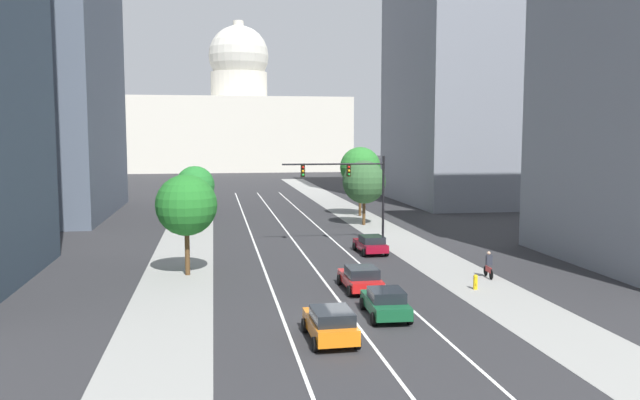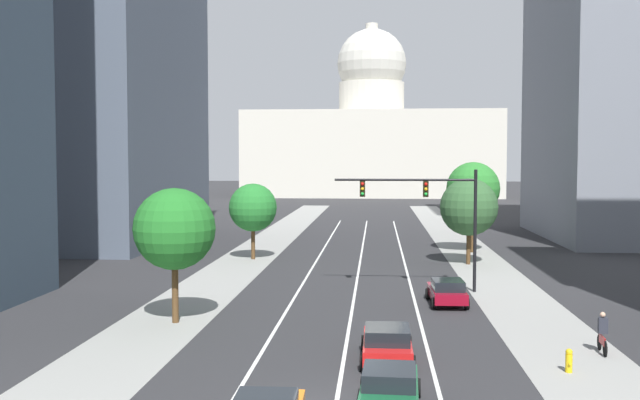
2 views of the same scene
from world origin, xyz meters
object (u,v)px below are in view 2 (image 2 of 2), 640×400
object	(u,v)px
street_tree_mid_right	(473,189)
street_tree_mid_left	(174,229)
car_crimson	(447,291)
cyclist	(603,333)
fire_hydrant	(569,360)
street_tree_near_left	(253,208)
capitol_building	(371,141)
car_green	(389,388)
traffic_signal_mast	(432,205)
street_tree_near_right	(469,207)
car_red	(387,343)

from	to	relation	value
street_tree_mid_right	street_tree_mid_left	world-z (taller)	street_tree_mid_right
car_crimson	cyclist	size ratio (longest dim) A/B	2.40
fire_hydrant	street_tree_near_left	world-z (taller)	street_tree_near_left
capitol_building	car_green	bearing A→B (deg)	-89.27
street_tree_near_left	traffic_signal_mast	bearing A→B (deg)	-44.39
traffic_signal_mast	fire_hydrant	bearing A→B (deg)	-76.40
cyclist	street_tree_mid_right	bearing A→B (deg)	6.72
traffic_signal_mast	street_tree_mid_right	size ratio (longest dim) A/B	1.10
car_green	street_tree_near_right	size ratio (longest dim) A/B	0.64
traffic_signal_mast	fire_hydrant	distance (m)	17.34
cyclist	street_tree_mid_left	bearing A→B (deg)	82.89
car_green	street_tree_mid_left	world-z (taller)	street_tree_mid_left
street_tree_near_right	car_green	bearing A→B (deg)	-101.43
fire_hydrant	car_crimson	bearing A→B (deg)	105.19
cyclist	street_tree_near_left	world-z (taller)	street_tree_near_left
traffic_signal_mast	car_green	bearing A→B (deg)	-97.80
cyclist	fire_hydrant	bearing A→B (deg)	148.23
street_tree_near_right	street_tree_mid_left	bearing A→B (deg)	-128.84
car_crimson	street_tree_mid_right	bearing A→B (deg)	-13.02
traffic_signal_mast	street_tree_mid_left	bearing A→B (deg)	-144.41
car_crimson	street_tree_mid_right	distance (m)	23.37
car_red	car_crimson	size ratio (longest dim) A/B	1.05
car_green	street_tree_mid_left	size ratio (longest dim) A/B	0.64
street_tree_mid_left	car_green	bearing A→B (deg)	-48.36
street_tree_near_left	street_tree_mid_left	distance (m)	22.25
car_red	street_tree_mid_right	distance (m)	35.05
capitol_building	car_crimson	distance (m)	118.86
traffic_signal_mast	capitol_building	bearing A→B (deg)	92.29
traffic_signal_mast	street_tree_mid_left	xyz separation A→B (m)	(-13.10, -9.37, -0.65)
street_tree_mid_right	fire_hydrant	bearing A→B (deg)	-91.64
car_red	cyclist	size ratio (longest dim) A/B	2.52
car_red	car_crimson	world-z (taller)	car_red
street_tree_near_right	fire_hydrant	bearing A→B (deg)	-89.49
car_crimson	street_tree_near_right	xyz separation A→B (m)	(3.09, 15.36, 3.63)
car_green	car_red	bearing A→B (deg)	2.43
street_tree_mid_right	street_tree_mid_left	distance (m)	33.26
car_crimson	cyclist	bearing A→B (deg)	-152.41
street_tree_near_left	car_crimson	bearing A→B (deg)	-50.70
capitol_building	street_tree_near_left	size ratio (longest dim) A/B	8.94
car_crimson	street_tree_near_left	bearing A→B (deg)	37.19
capitol_building	fire_hydrant	xyz separation A→B (m)	(8.50, -130.51, -11.58)
car_green	traffic_signal_mast	world-z (taller)	traffic_signal_mast
car_green	street_tree_near_left	world-z (taller)	street_tree_near_left
fire_hydrant	street_tree_mid_right	world-z (taller)	street_tree_mid_right
car_red	traffic_signal_mast	xyz separation A→B (m)	(2.86, 15.28, 4.50)
car_red	car_crimson	xyz separation A→B (m)	(3.44, 11.37, -0.00)
car_green	cyclist	size ratio (longest dim) A/B	2.46
car_crimson	traffic_signal_mast	world-z (taller)	traffic_signal_mast
capitol_building	street_tree_near_right	world-z (taller)	capitol_building
car_red	street_tree_mid_right	size ratio (longest dim) A/B	0.56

